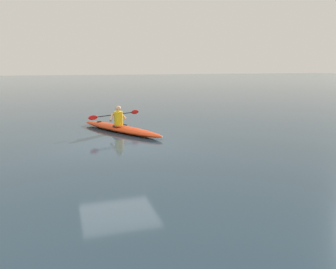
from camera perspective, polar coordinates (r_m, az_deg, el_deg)
The scene contains 3 objects.
ground_plane at distance 10.87m, azimuth -8.84°, elevation -1.56°, with size 160.00×160.00×0.00m, color #233847.
kayak at distance 12.78m, azimuth -8.25°, elevation 1.04°, with size 2.75×4.22×0.25m.
kayaker at distance 12.79m, azimuth -8.59°, elevation 3.05°, with size 2.13×1.21×0.74m.
Camera 1 is at (1.59, 10.46, 2.49)m, focal length 35.44 mm.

